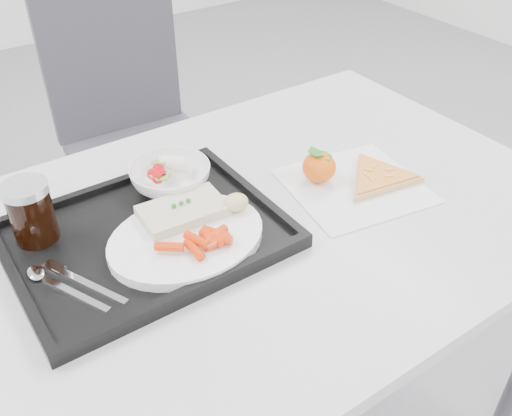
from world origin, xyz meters
TOP-DOWN VIEW (x-y plane):
  - table at (0.00, 0.30)m, footprint 1.20×0.80m
  - chair at (0.13, 1.14)m, footprint 0.44×0.44m
  - tray at (-0.19, 0.35)m, footprint 0.45×0.35m
  - dinner_plate at (-0.14, 0.29)m, footprint 0.27×0.27m
  - fish_fillet at (-0.12, 0.34)m, footprint 0.15×0.10m
  - bread_roll at (-0.03, 0.30)m, footprint 0.05×0.05m
  - salad_bowl at (-0.08, 0.45)m, footprint 0.15×0.15m
  - cola_glass at (-0.34, 0.44)m, footprint 0.08×0.08m
  - cutlery at (-0.34, 0.31)m, footprint 0.12×0.16m
  - napkin at (0.22, 0.27)m, footprint 0.29×0.28m
  - tangerine at (0.17, 0.32)m, footprint 0.08×0.08m
  - pizza_slice at (0.27, 0.25)m, footprint 0.25×0.25m
  - carrot_pile at (-0.13, 0.25)m, footprint 0.12×0.07m
  - salad_contents at (-0.08, 0.47)m, footprint 0.09×0.08m

SIDE VIEW (x-z plane):
  - chair at x=0.13m, z-range 0.07..1.00m
  - table at x=0.00m, z-range 0.31..1.06m
  - napkin at x=0.22m, z-range 0.75..0.75m
  - tray at x=-0.19m, z-range 0.75..0.77m
  - pizza_slice at x=0.27m, z-range 0.75..0.77m
  - cutlery at x=-0.34m, z-range 0.76..0.77m
  - dinner_plate at x=-0.14m, z-range 0.77..0.78m
  - tangerine at x=0.17m, z-range 0.75..0.82m
  - salad_bowl at x=-0.08m, z-range 0.77..0.81m
  - fish_fillet at x=-0.12m, z-range 0.78..0.81m
  - carrot_pile at x=-0.13m, z-range 0.78..0.81m
  - bread_roll at x=-0.03m, z-range 0.78..0.81m
  - salad_contents at x=-0.08m, z-range 0.79..0.81m
  - cola_glass at x=-0.34m, z-range 0.77..0.88m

